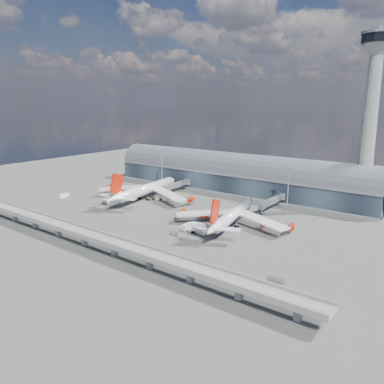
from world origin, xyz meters
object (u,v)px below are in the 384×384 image
Objects in this scene: control_tower at (369,123)px; floodlight_mast_left at (162,170)px; airliner_left at (145,190)px; cargo_train_1 at (115,238)px; floodlight_mast_right at (288,187)px; cargo_train_2 at (278,279)px; service_truck_3 at (188,227)px; service_truck_2 at (199,230)px; service_truck_5 at (157,197)px; airliner_right at (232,216)px; service_truck_1 at (106,202)px; service_truck_4 at (177,204)px; service_truck_0 at (64,196)px; cargo_train_0 at (175,233)px.

floodlight_mast_left is at bearing -168.28° from control_tower.
airliner_left reaches higher than cargo_train_1.
cargo_train_2 is at bearing -68.96° from floodlight_mast_right.
service_truck_3 is at bearing -35.84° from airliner_left.
service_truck_5 is (-60.68, 36.35, -0.09)m from service_truck_2.
service_truck_5 is at bearing -54.04° from floodlight_mast_left.
cargo_train_1 is (-34.37, -50.29, -4.68)m from airliner_right.
airliner_left is 16.34× the size of service_truck_1.
floodlight_mast_left is 37.40m from airliner_left.
airliner_left is at bearing 152.11° from service_truck_3.
airliner_left is at bearing 158.73° from airliner_right.
service_truck_4 is 107.28m from cargo_train_2.
cargo_train_2 is (52.32, -24.09, -0.88)m from service_truck_2.
control_tower is 20.80× the size of service_truck_4.
control_tower is 14.97× the size of service_truck_3.
control_tower is at bearing -60.91° from service_truck_1.
service_truck_0 is 63.33m from service_truck_5.
airliner_right is (-45.63, -74.43, -46.15)m from control_tower.
service_truck_0 is 168.22m from cargo_train_2.
service_truck_5 is (-67.57, 16.38, -3.91)m from airliner_right.
service_truck_2 reaches higher than service_truck_1.
floodlight_mast_left reaches higher than service_truck_0.
cargo_train_2 is at bearing -102.14° from service_truck_2.
airliner_right reaches higher than cargo_train_2.
service_truck_2 is 1.63× the size of cargo_train_0.
airliner_right is 7.13× the size of cargo_train_1.
service_truck_2 reaches higher than service_truck_0.
service_truck_1 is at bearing 178.51° from service_truck_5.
floodlight_mast_right reaches higher than airliner_right.
floodlight_mast_right is (100.00, 0.00, 0.00)m from floodlight_mast_left.
airliner_right is 32.60m from cargo_train_0.
cargo_train_0 is at bearing -42.40° from airliner_left.
airliner_right is (89.37, -46.43, -8.15)m from floodlight_mast_left.
service_truck_3 reaches higher than service_truck_2.
service_truck_0 is at bearing -115.97° from floodlight_mast_left.
airliner_right is 10.02× the size of service_truck_5.
service_truck_0 is 113.88m from service_truck_2.
floodlight_mast_left is 58.15m from service_truck_1.
airliner_right is at bearing -86.70° from service_truck_1.
airliner_left is 11.09× the size of cargo_train_2.
airliner_right is (74.90, -12.68, -1.06)m from airliner_left.
floodlight_mast_right reaches higher than cargo_train_1.
service_truck_4 is at bearing 63.94° from service_truck_2.
airliner_left is 72.69m from cargo_train_0.
cargo_train_0 is at bearing -94.70° from service_truck_3.
service_truck_5 is at bearing -158.98° from floodlight_mast_right.
airliner_left reaches higher than cargo_train_2.
service_truck_3 is 1.22× the size of cargo_train_0.
floodlight_mast_left is at bearing 63.75° from service_truck_2.
service_truck_4 is at bearing -68.15° from service_truck_5.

